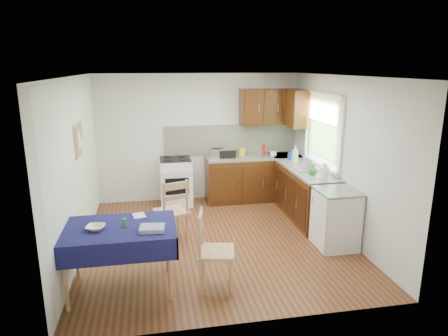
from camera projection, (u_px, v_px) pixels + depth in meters
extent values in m
plane|color=#482B13|center=(217.00, 240.00, 6.23)|extent=(4.20, 4.20, 0.00)
cube|color=white|center=(216.00, 76.00, 5.61)|extent=(4.00, 4.20, 0.02)
cube|color=silver|center=(199.00, 138.00, 7.92)|extent=(4.00, 0.02, 2.50)
cube|color=silver|center=(251.00, 212.00, 3.92)|extent=(4.00, 0.02, 2.50)
cube|color=white|center=(75.00, 168.00, 5.57)|extent=(0.02, 4.20, 2.50)
cube|color=silver|center=(342.00, 157.00, 6.27)|extent=(0.02, 4.20, 2.50)
cube|color=black|center=(253.00, 179.00, 8.02)|extent=(1.90, 0.60, 0.86)
cube|color=black|center=(305.00, 195.00, 7.04)|extent=(0.60, 1.70, 0.86)
cube|color=slate|center=(254.00, 157.00, 7.91)|extent=(1.90, 0.60, 0.04)
cube|color=slate|center=(307.00, 170.00, 6.93)|extent=(0.60, 1.70, 0.04)
cube|color=slate|center=(285.00, 156.00, 8.03)|extent=(0.60, 0.60, 0.04)
cube|color=white|center=(231.00, 139.00, 8.03)|extent=(2.70, 0.02, 0.60)
cube|color=black|center=(270.00, 107.00, 7.85)|extent=(1.20, 0.35, 0.70)
cube|color=black|center=(299.00, 109.00, 7.52)|extent=(0.35, 0.50, 0.70)
cube|color=white|center=(176.00, 182.00, 7.75)|extent=(0.60, 0.60, 0.90)
cube|color=black|center=(175.00, 159.00, 7.63)|extent=(0.58, 0.58, 0.02)
cube|color=black|center=(177.00, 186.00, 7.46)|extent=(0.44, 0.01, 0.32)
cube|color=#294E20|center=(323.00, 134.00, 6.87)|extent=(0.01, 1.40, 0.85)
cube|color=white|center=(325.00, 96.00, 6.71)|extent=(0.04, 1.48, 0.06)
cube|color=white|center=(320.00, 165.00, 7.01)|extent=(0.04, 1.48, 0.06)
cube|color=beige|center=(323.00, 109.00, 6.76)|extent=(0.02, 1.36, 0.44)
cube|color=white|center=(336.00, 220.00, 5.90)|extent=(0.55, 0.58, 0.85)
cube|color=slate|center=(338.00, 191.00, 5.79)|extent=(0.58, 0.60, 0.03)
cube|color=tan|center=(78.00, 140.00, 5.77)|extent=(0.02, 0.62, 0.47)
cube|color=#AD8048|center=(79.00, 140.00, 5.77)|extent=(0.01, 0.56, 0.41)
cube|color=white|center=(79.00, 139.00, 5.69)|extent=(0.00, 0.18, 0.24)
cube|color=white|center=(82.00, 145.00, 5.91)|extent=(0.00, 0.15, 0.20)
cube|color=#0E0F38|center=(118.00, 228.00, 4.68)|extent=(1.30, 0.86, 0.03)
cube|color=#0E0F38|center=(116.00, 254.00, 4.29)|extent=(1.34, 0.02, 0.26)
cube|color=#0E0F38|center=(121.00, 223.00, 5.13)|extent=(1.34, 0.02, 0.26)
cube|color=#0E0F38|center=(60.00, 241.00, 4.59)|extent=(0.02, 0.90, 0.26)
cube|color=#0E0F38|center=(175.00, 233.00, 4.82)|extent=(0.02, 0.90, 0.26)
cylinder|color=tan|center=(65.00, 279.00, 4.35)|extent=(0.05, 0.05, 0.78)
cylinder|color=tan|center=(170.00, 269.00, 4.55)|extent=(0.05, 0.05, 0.78)
cylinder|color=tan|center=(76.00, 250.00, 5.02)|extent=(0.05, 0.05, 0.78)
cylinder|color=tan|center=(167.00, 243.00, 5.22)|extent=(0.05, 0.05, 0.78)
cube|color=tan|center=(171.00, 212.00, 6.07)|extent=(0.57, 0.57, 0.04)
cube|color=tan|center=(176.00, 192.00, 5.82)|extent=(0.40, 0.16, 0.32)
cylinder|color=tan|center=(178.00, 220.00, 6.37)|extent=(0.04, 0.04, 0.48)
cylinder|color=tan|center=(157.00, 225.00, 6.20)|extent=(0.04, 0.04, 0.48)
cylinder|color=tan|center=(188.00, 228.00, 6.07)|extent=(0.04, 0.04, 0.48)
cylinder|color=tan|center=(165.00, 233.00, 5.89)|extent=(0.04, 0.04, 0.48)
cube|color=tan|center=(216.00, 252.00, 4.81)|extent=(0.51, 0.51, 0.04)
cube|color=tan|center=(200.00, 224.00, 4.73)|extent=(0.10, 0.39, 0.31)
cylinder|color=tan|center=(231.00, 277.00, 4.70)|extent=(0.04, 0.04, 0.46)
cylinder|color=tan|center=(230.00, 262.00, 5.04)|extent=(0.04, 0.04, 0.46)
cylinder|color=tan|center=(201.00, 276.00, 4.71)|extent=(0.04, 0.04, 0.46)
cylinder|color=tan|center=(203.00, 262.00, 5.04)|extent=(0.04, 0.04, 0.46)
cube|color=silver|center=(218.00, 153.00, 7.73)|extent=(0.26, 0.16, 0.18)
cube|color=black|center=(217.00, 148.00, 7.71)|extent=(0.22, 0.02, 0.02)
cube|color=black|center=(227.00, 153.00, 7.81)|extent=(0.32, 0.28, 0.15)
cube|color=silver|center=(227.00, 148.00, 7.78)|extent=(0.32, 0.28, 0.03)
cylinder|color=red|center=(264.00, 150.00, 7.85)|extent=(0.05, 0.05, 0.24)
cube|color=yellow|center=(242.00, 152.00, 7.95)|extent=(0.13, 0.11, 0.14)
cube|color=gray|center=(308.00, 169.00, 6.90)|extent=(0.46, 0.35, 0.02)
cylinder|color=white|center=(309.00, 163.00, 6.87)|extent=(0.06, 0.22, 0.22)
cylinder|color=white|center=(324.00, 173.00, 6.34)|extent=(0.15, 0.15, 0.19)
sphere|color=white|center=(325.00, 166.00, 6.31)|extent=(0.09, 0.09, 0.09)
imported|color=white|center=(273.00, 154.00, 7.82)|extent=(0.17, 0.17, 0.11)
imported|color=white|center=(295.00, 154.00, 7.32)|extent=(0.15, 0.15, 0.33)
imported|color=#1E3EAF|center=(291.00, 154.00, 7.61)|extent=(0.13, 0.13, 0.19)
imported|color=#238131|center=(313.00, 169.00, 6.55)|extent=(0.18, 0.18, 0.18)
imported|color=#F4EBC7|center=(96.00, 228.00, 4.59)|extent=(0.25, 0.25, 0.05)
imported|color=white|center=(133.00, 217.00, 4.97)|extent=(0.19, 0.23, 0.02)
cylinder|color=green|center=(125.00, 223.00, 4.68)|extent=(0.05, 0.05, 0.10)
cube|color=navy|center=(152.00, 228.00, 4.57)|extent=(0.30, 0.25, 0.05)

